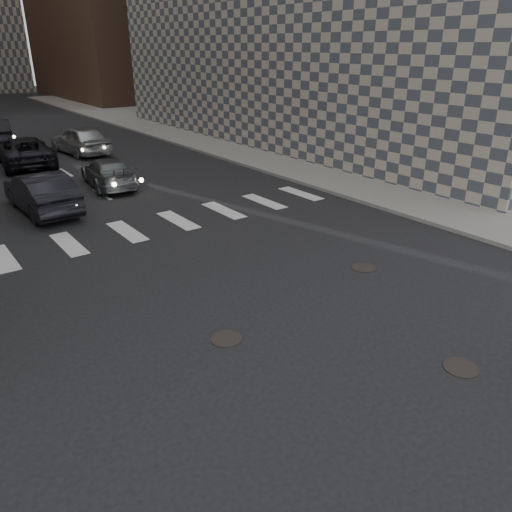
{
  "coord_description": "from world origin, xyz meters",
  "views": [
    {
      "loc": [
        -7.06,
        -6.75,
        5.99
      ],
      "look_at": [
        -0.5,
        2.12,
        1.3
      ],
      "focal_mm": 35.0,
      "sensor_mm": 36.0,
      "label": 1
    }
  ],
  "objects_px": {
    "traffic_car_b": "(108,172)",
    "traffic_car_c": "(25,151)",
    "traffic_car_a": "(41,192)",
    "traffic_car_d": "(80,140)"
  },
  "relations": [
    {
      "from": "traffic_car_c",
      "to": "traffic_car_d",
      "type": "bearing_deg",
      "value": -152.06
    },
    {
      "from": "traffic_car_a",
      "to": "traffic_car_d",
      "type": "distance_m",
      "value": 11.27
    },
    {
      "from": "traffic_car_b",
      "to": "traffic_car_c",
      "type": "relative_size",
      "value": 0.82
    },
    {
      "from": "traffic_car_a",
      "to": "traffic_car_b",
      "type": "bearing_deg",
      "value": -151.05
    },
    {
      "from": "traffic_car_d",
      "to": "traffic_car_a",
      "type": "bearing_deg",
      "value": 57.58
    },
    {
      "from": "traffic_car_b",
      "to": "traffic_car_d",
      "type": "bearing_deg",
      "value": -92.33
    },
    {
      "from": "traffic_car_a",
      "to": "traffic_car_c",
      "type": "xyz_separation_m",
      "value": [
        1.49,
        8.79,
        -0.02
      ]
    },
    {
      "from": "traffic_car_b",
      "to": "traffic_car_a",
      "type": "bearing_deg",
      "value": 39.09
    },
    {
      "from": "traffic_car_b",
      "to": "traffic_car_c",
      "type": "bearing_deg",
      "value": -65.85
    },
    {
      "from": "traffic_car_a",
      "to": "traffic_car_d",
      "type": "xyz_separation_m",
      "value": [
        4.88,
        10.15,
        0.05
      ]
    }
  ]
}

